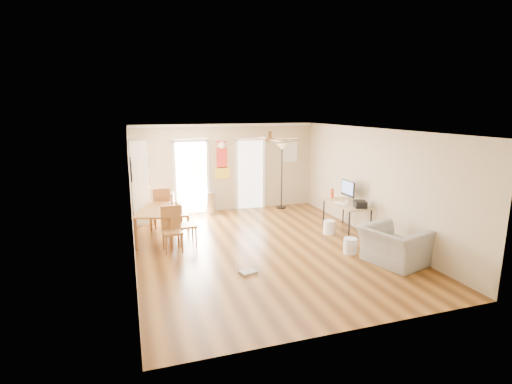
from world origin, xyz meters
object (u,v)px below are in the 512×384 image
object	(u,v)px
trash_can	(211,203)
computer_desk	(346,217)
dining_chair_far	(162,207)
printer	(360,204)
dining_chair_right_b	(186,223)
torchiere_lamp	(282,176)
wastebasket_b	(350,246)
armchair	(394,246)
dining_chair_near	(172,230)
wastebasket_a	(329,227)
bookshelf	(140,182)
dining_table	(160,224)
dining_chair_right_a	(181,212)

from	to	relation	value
trash_can	computer_desk	bearing A→B (deg)	-42.84
dining_chair_far	printer	world-z (taller)	dining_chair_far
dining_chair_right_b	printer	world-z (taller)	dining_chair_right_b
torchiere_lamp	computer_desk	world-z (taller)	torchiere_lamp
dining_chair_far	wastebasket_b	xyz separation A→B (m)	(3.66, -3.24, -0.36)
trash_can	armchair	distance (m)	5.57
dining_chair_near	wastebasket_a	size ratio (longest dim) A/B	2.90
wastebasket_b	trash_can	bearing A→B (deg)	118.04
dining_chair_right_b	armchair	bearing A→B (deg)	-127.15
bookshelf	armchair	xyz separation A→B (m)	(4.66, -4.76, -0.72)
dining_chair_right_b	wastebasket_a	world-z (taller)	dining_chair_right_b
computer_desk	wastebasket_a	size ratio (longest dim) A/B	4.00
trash_can	dining_table	bearing A→B (deg)	-130.19
dining_chair_near	wastebasket_a	xyz separation A→B (m)	(3.82, 0.02, -0.32)
dining_chair_near	computer_desk	world-z (taller)	dining_chair_near
wastebasket_a	printer	bearing A→B (deg)	-32.54
dining_chair_right_b	wastebasket_a	xyz separation A→B (m)	(3.46, -0.37, -0.32)
computer_desk	dining_table	bearing A→B (deg)	169.80
dining_table	wastebasket_a	xyz separation A→B (m)	(4.01, -0.89, -0.20)
computer_desk	printer	world-z (taller)	printer
dining_chair_near	computer_desk	bearing A→B (deg)	-3.87
dining_chair_right_b	computer_desk	world-z (taller)	dining_chair_right_b
dining_chair_far	armchair	xyz separation A→B (m)	(4.18, -4.00, -0.15)
bookshelf	wastebasket_b	xyz separation A→B (m)	(4.15, -3.99, -0.92)
bookshelf	dining_chair_right_a	world-z (taller)	bookshelf
computer_desk	printer	xyz separation A→B (m)	(0.09, -0.46, 0.44)
wastebasket_b	armchair	xyz separation A→B (m)	(0.51, -0.76, 0.20)
trash_can	wastebasket_a	world-z (taller)	trash_can
wastebasket_a	wastebasket_b	world-z (taller)	wastebasket_a
bookshelf	wastebasket_b	bearing A→B (deg)	-24.77
bookshelf	torchiere_lamp	size ratio (longest dim) A/B	1.09
dining_chair_right_b	dining_chair_far	bearing A→B (deg)	11.43
wastebasket_b	armchair	distance (m)	0.94
computer_desk	armchair	size ratio (longest dim) A/B	1.18
printer	wastebasket_b	world-z (taller)	printer
dining_chair_right_b	printer	distance (m)	4.13
dining_chair_right_a	trash_can	xyz separation A→B (m)	(1.05, 1.42, -0.16)
dining_chair_near	wastebasket_b	world-z (taller)	dining_chair_near
printer	wastebasket_a	xyz separation A→B (m)	(-0.59, 0.38, -0.63)
dining_table	bookshelf	bearing A→B (deg)	101.50
bookshelf	dining_chair_near	distance (m)	2.81
bookshelf	computer_desk	bearing A→B (deg)	-8.83
wastebasket_a	armchair	xyz separation A→B (m)	(0.29, -2.09, 0.20)
computer_desk	wastebasket_a	xyz separation A→B (m)	(-0.51, -0.08, -0.19)
bookshelf	printer	world-z (taller)	bookshelf
dining_table	armchair	world-z (taller)	armchair
dining_chair_right_b	dining_chair_near	xyz separation A→B (m)	(-0.36, -0.39, -0.00)
dining_chair_right_b	dining_table	bearing A→B (deg)	42.41
armchair	bookshelf	bearing A→B (deg)	28.37
dining_table	trash_can	distance (m)	2.48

